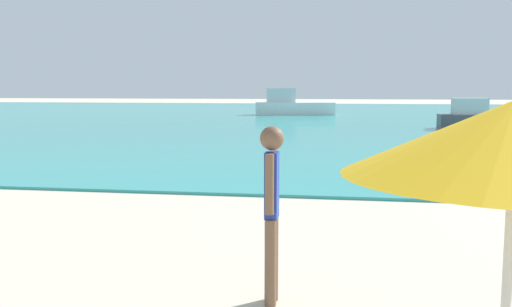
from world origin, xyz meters
name	(u,v)px	position (x,y,z in m)	size (l,w,h in m)	color
water	(326,116)	(0.00, 40.91, 0.03)	(160.00, 60.00, 0.06)	teal
person_standing	(272,204)	(0.72, 5.75, 0.97)	(0.23, 0.39, 1.71)	brown
boat_near	(482,119)	(7.92, 28.90, 0.58)	(4.42, 1.45, 1.50)	#4C4C51
boat_far	(292,106)	(-2.55, 41.75, 0.73)	(5.98, 2.86, 1.95)	white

